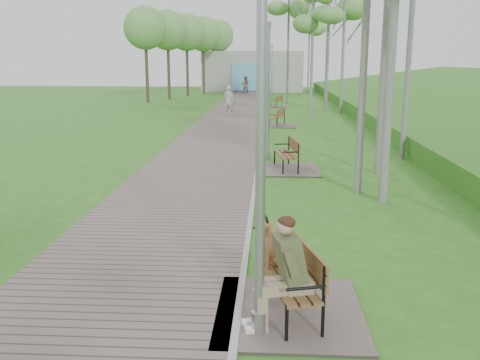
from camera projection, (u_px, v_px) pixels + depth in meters
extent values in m
cube|color=#6E5F59|center=(227.00, 126.00, 26.30)|extent=(3.50, 67.00, 0.04)
cube|color=#999993|center=(263.00, 126.00, 26.20)|extent=(0.10, 67.00, 0.05)
cube|color=#9E9E99|center=(253.00, 71.00, 54.56)|extent=(10.00, 5.00, 4.00)
cube|color=#5FABD5|center=(252.00, 77.00, 52.14)|extent=(4.00, 0.20, 2.60)
cube|color=#6E5F59|center=(289.00, 312.00, 7.05)|extent=(1.91, 2.13, 0.04)
cube|color=brown|center=(286.00, 279.00, 6.95)|extent=(0.88, 1.67, 0.04)
cube|color=brown|center=(306.00, 257.00, 6.93)|extent=(0.46, 1.55, 0.35)
cube|color=#6E5F59|center=(287.00, 169.00, 16.08)|extent=(1.90, 2.11, 0.04)
cube|color=brown|center=(286.00, 155.00, 15.98)|extent=(0.72, 1.64, 0.04)
cube|color=brown|center=(294.00, 145.00, 15.94)|extent=(0.29, 1.57, 0.35)
cube|color=#6E5F59|center=(278.00, 126.00, 26.59)|extent=(1.73, 1.92, 0.04)
cube|color=brown|center=(277.00, 117.00, 26.50)|extent=(0.82, 1.51, 0.04)
cube|color=brown|center=(281.00, 112.00, 26.37)|extent=(0.44, 1.39, 0.32)
cube|color=#6E5F59|center=(277.00, 107.00, 36.92)|extent=(1.55, 1.72, 0.04)
cube|color=brown|center=(276.00, 101.00, 36.84)|extent=(0.85, 1.34, 0.03)
cube|color=brown|center=(279.00, 98.00, 36.70)|extent=(0.52, 1.21, 0.28)
cylinder|color=#94969B|center=(259.00, 323.00, 6.49)|extent=(0.20, 0.20, 0.29)
cylinder|color=#94969B|center=(261.00, 135.00, 5.98)|extent=(0.12, 0.12, 4.89)
cylinder|color=#94969B|center=(267.00, 155.00, 17.91)|extent=(0.17, 0.17, 0.26)
cylinder|color=#94969B|center=(268.00, 94.00, 17.46)|extent=(0.10, 0.10, 4.28)
cylinder|color=#94969B|center=(269.00, 25.00, 16.98)|extent=(0.15, 0.15, 0.21)
cylinder|color=#94969B|center=(267.00, 111.00, 32.74)|extent=(0.18, 0.18, 0.28)
cylinder|color=#94969B|center=(268.00, 75.00, 32.26)|extent=(0.11, 0.11, 4.61)
cylinder|color=#94969B|center=(268.00, 35.00, 31.74)|extent=(0.17, 0.17, 0.23)
cylinder|color=#94969B|center=(271.00, 93.00, 49.53)|extent=(0.17, 0.17, 0.26)
cylinder|color=#94969B|center=(272.00, 71.00, 49.08)|extent=(0.10, 0.10, 4.36)
cylinder|color=#94969B|center=(272.00, 46.00, 48.58)|extent=(0.16, 0.16, 0.22)
imported|color=silver|center=(229.00, 100.00, 31.25)|extent=(0.75, 0.61, 1.76)
imported|color=gray|center=(245.00, 85.00, 50.26)|extent=(0.86, 0.69, 1.69)
cylinder|color=silver|center=(394.00, 9.00, 11.57)|extent=(0.19, 0.19, 8.65)
cylinder|color=silver|center=(412.00, 6.00, 16.89)|extent=(0.18, 0.18, 9.78)
cylinder|color=silver|center=(366.00, 16.00, 12.43)|extent=(0.18, 0.18, 8.49)
cylinder|color=silver|center=(312.00, 50.00, 27.35)|extent=(0.16, 0.16, 7.38)
ellipsoid|color=#6AA550|center=(313.00, 2.00, 26.82)|extent=(2.28, 2.28, 3.25)
cylinder|color=silver|center=(343.00, 51.00, 31.98)|extent=(0.16, 0.16, 7.45)
ellipsoid|color=#6AA550|center=(345.00, 9.00, 31.45)|extent=(2.38, 2.38, 3.28)
cylinder|color=silver|center=(328.00, 42.00, 33.96)|extent=(0.21, 0.21, 8.59)
cylinder|color=silver|center=(288.00, 48.00, 39.00)|extent=(0.16, 0.16, 8.04)
ellipsoid|color=#6AA550|center=(289.00, 11.00, 38.43)|extent=(2.35, 2.35, 3.54)
cylinder|color=silver|center=(309.00, 45.00, 53.13)|extent=(0.18, 0.18, 9.09)
ellipsoid|color=#6AA550|center=(310.00, 15.00, 52.49)|extent=(2.66, 2.66, 4.00)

